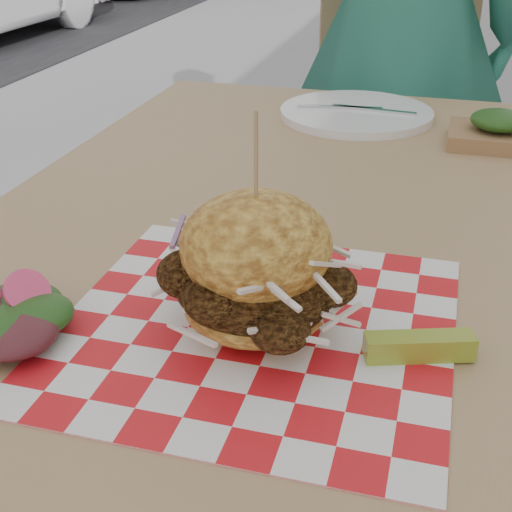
% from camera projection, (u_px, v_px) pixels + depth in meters
% --- Properties ---
extents(diner, '(0.64, 0.45, 1.65)m').
position_uv_depth(diner, '(401.00, 26.00, 1.64)').
color(diner, '#297760').
rests_on(diner, ground).
extents(patio_table, '(0.80, 1.20, 0.75)m').
position_uv_depth(patio_table, '(304.00, 267.00, 0.93)').
color(patio_table, tan).
rests_on(patio_table, ground).
extents(patio_chair, '(0.52, 0.53, 0.95)m').
position_uv_depth(patio_chair, '(377.00, 120.00, 1.93)').
color(patio_chair, tan).
rests_on(patio_chair, ground).
extents(paper_liner, '(0.36, 0.36, 0.00)m').
position_uv_depth(paper_liner, '(256.00, 326.00, 0.66)').
color(paper_liner, red).
rests_on(paper_liner, patio_table).
extents(sandwich, '(0.18, 0.18, 0.20)m').
position_uv_depth(sandwich, '(256.00, 272.00, 0.64)').
color(sandwich, gold).
rests_on(sandwich, paper_liner).
extents(pickle_spear, '(0.10, 0.05, 0.02)m').
position_uv_depth(pickle_spear, '(419.00, 346.00, 0.61)').
color(pickle_spear, olive).
rests_on(pickle_spear, paper_liner).
extents(side_salad, '(0.14, 0.14, 0.05)m').
position_uv_depth(side_salad, '(5.00, 319.00, 0.65)').
color(side_salad, '#3F1419').
rests_on(side_salad, patio_table).
extents(place_setting, '(0.27, 0.27, 0.02)m').
position_uv_depth(place_setting, '(356.00, 113.00, 1.26)').
color(place_setting, white).
rests_on(place_setting, patio_table).
extents(kraft_tray, '(0.15, 0.12, 0.06)m').
position_uv_depth(kraft_tray, '(498.00, 131.00, 1.12)').
color(kraft_tray, olive).
rests_on(kraft_tray, patio_table).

